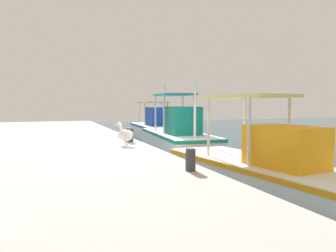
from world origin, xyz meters
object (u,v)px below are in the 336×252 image
object	(u,v)px
fishing_boat_nearest	(156,128)
fishing_boat_second	(178,138)
fishing_boat_third	(264,168)
mooring_bollard_nearest	(130,135)
mooring_bollard_second	(190,160)
pelican	(125,134)

from	to	relation	value
fishing_boat_nearest	fishing_boat_second	distance (m)	6.24
fishing_boat_third	mooring_bollard_nearest	xyz separation A→B (m)	(-5.15, -2.27, 0.47)
fishing_boat_second	mooring_bollard_second	xyz separation A→B (m)	(6.84, -2.52, 0.31)
fishing_boat_second	fishing_boat_nearest	bearing A→B (deg)	170.80
fishing_boat_nearest	fishing_boat_third	size ratio (longest dim) A/B	0.87
fishing_boat_third	pelican	xyz separation A→B (m)	(-4.18, -2.66, 0.60)
fishing_boat_nearest	fishing_boat_second	world-z (taller)	fishing_boat_nearest
mooring_bollard_nearest	mooring_bollard_second	xyz separation A→B (m)	(5.58, 0.00, -0.03)
fishing_boat_nearest	mooring_bollard_nearest	size ratio (longest dim) A/B	10.39
fishing_boat_nearest	mooring_bollard_nearest	world-z (taller)	fishing_boat_nearest
mooring_bollard_second	fishing_boat_third	bearing A→B (deg)	100.73
fishing_boat_third	mooring_bollard_nearest	size ratio (longest dim) A/B	11.96
fishing_boat_second	mooring_bollard_nearest	xyz separation A→B (m)	(1.26, -2.52, 0.34)
fishing_boat_second	mooring_bollard_second	distance (m)	7.29
pelican	fishing_boat_third	bearing A→B (deg)	32.48
fishing_boat_second	mooring_bollard_second	world-z (taller)	fishing_boat_second
fishing_boat_second	fishing_boat_third	bearing A→B (deg)	-2.21
fishing_boat_second	fishing_boat_third	size ratio (longest dim) A/B	0.96
fishing_boat_second	pelican	distance (m)	3.69
mooring_bollard_nearest	fishing_boat_second	bearing A→B (deg)	116.51
fishing_boat_nearest	fishing_boat_third	xyz separation A→B (m)	(12.56, -1.24, -0.09)
pelican	mooring_bollard_second	world-z (taller)	pelican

